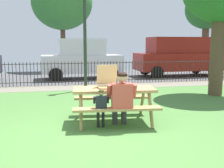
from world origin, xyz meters
TOP-DOWN VIEW (x-y plane):
  - ground at (0.00, 1.37)m, footprint 28.00×10.74m
  - cobblestone_walkway at (0.00, 6.04)m, footprint 28.00×1.40m
  - street_asphalt at (0.00, 9.77)m, footprint 28.00×6.07m
  - picnic_table_foreground at (0.55, 0.98)m, footprint 1.95×1.66m
  - pizza_box_open at (0.42, 0.99)m, footprint 0.47×0.54m
  - pizza_slice_on_table at (0.06, 1.11)m, footprint 0.31×0.29m
  - adult_at_table at (0.59, 0.47)m, footprint 0.63×0.62m
  - child_at_table at (0.17, 0.48)m, footprint 0.33×0.33m
  - iron_fence_streetside at (-0.00, 6.74)m, footprint 21.50×0.03m
  - lamp_post_walkway at (0.42, 5.32)m, footprint 0.28×0.28m
  - parked_car_center at (0.62, 8.68)m, footprint 3.98×2.00m
  - parked_car_right at (5.84, 8.68)m, footprint 4.61×1.97m
  - far_tree_midleft at (-0.07, 13.80)m, footprint 3.97×3.97m
  - far_tree_center at (10.44, 13.80)m, footprint 3.14×3.14m

SIDE VIEW (x-z plane):
  - ground at x=0.00m, z-range -0.02..0.00m
  - street_asphalt at x=0.00m, z-range -0.01..0.00m
  - cobblestone_walkway at x=0.00m, z-range -0.01..0.00m
  - iron_fence_streetside at x=0.00m, z-range 0.01..1.00m
  - child_at_table at x=0.17m, z-range 0.09..0.93m
  - picnic_table_foreground at x=0.55m, z-range 0.20..0.99m
  - adult_at_table at x=0.59m, z-range 0.06..1.25m
  - pizza_slice_on_table at x=0.06m, z-range 0.77..0.79m
  - pizza_box_open at x=0.42m, z-range 0.61..1.12m
  - parked_car_center at x=0.62m, z-range 0.02..2.00m
  - parked_car_right at x=5.84m, z-range 0.06..2.14m
  - lamp_post_walkway at x=0.42m, z-range 0.44..4.40m
  - far_tree_center at x=10.44m, z-range 1.33..6.97m
  - far_tree_midleft at x=-0.07m, z-range 1.30..7.50m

